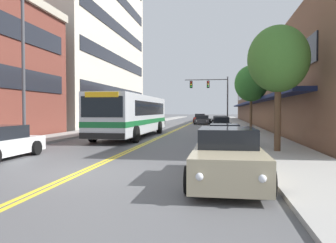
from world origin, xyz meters
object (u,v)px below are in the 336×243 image
object	(u,v)px
car_beige_parked_right_foreground	(227,156)
street_tree_right_near	(278,60)
car_black_parked_right_end	(220,121)
traffic_signal_mast	(213,91)
street_tree_right_mid	(251,84)
city_bus	(133,114)
fire_hydrant	(257,138)
car_slate_blue_parked_left_near	(140,122)
street_lamp_left_near	(28,37)
car_dark_grey_moving_lead	(203,120)
car_champagne_parked_left_far	(155,120)
car_navy_parked_right_mid	(224,136)
car_red_moving_second	(200,118)
car_charcoal_parked_right_far	(221,124)

from	to	relation	value
car_beige_parked_right_foreground	street_tree_right_near	bearing A→B (deg)	68.92
car_black_parked_right_end	street_tree_right_near	size ratio (longest dim) A/B	0.91
traffic_signal_mast	street_tree_right_mid	bearing A→B (deg)	-76.89
city_bus	fire_hydrant	world-z (taller)	city_bus
car_slate_blue_parked_left_near	street_lamp_left_near	distance (m)	20.82
city_bus	car_dark_grey_moving_lead	world-z (taller)	city_bus
car_champagne_parked_left_far	car_black_parked_right_end	bearing A→B (deg)	-18.20
city_bus	car_champagne_parked_left_far	world-z (taller)	city_bus
car_champagne_parked_left_far	traffic_signal_mast	bearing A→B (deg)	-2.68
car_dark_grey_moving_lead	street_tree_right_mid	world-z (taller)	street_tree_right_mid
city_bus	car_champagne_parked_left_far	size ratio (longest dim) A/B	2.61
car_champagne_parked_left_far	street_lamp_left_near	distance (m)	28.48
car_navy_parked_right_mid	car_red_moving_second	size ratio (longest dim) A/B	0.89
car_charcoal_parked_right_far	fire_hydrant	size ratio (longest dim) A/B	4.81
car_black_parked_right_end	car_red_moving_second	distance (m)	13.06
traffic_signal_mast	street_lamp_left_near	world-z (taller)	street_lamp_left_near
car_navy_parked_right_mid	car_dark_grey_moving_lead	size ratio (longest dim) A/B	0.91
traffic_signal_mast	car_navy_parked_right_mid	bearing A→B (deg)	-87.39
car_champagne_parked_left_far	street_lamp_left_near	size ratio (longest dim) A/B	0.52
car_navy_parked_right_mid	street_lamp_left_near	bearing A→B (deg)	-163.04
car_black_parked_right_end	traffic_signal_mast	size ratio (longest dim) A/B	0.79
car_navy_parked_right_mid	car_dark_grey_moving_lead	world-z (taller)	car_dark_grey_moving_lead
street_lamp_left_near	fire_hydrant	bearing A→B (deg)	7.26
car_charcoal_parked_right_far	street_lamp_left_near	world-z (taller)	street_lamp_left_near
street_lamp_left_near	street_tree_right_mid	bearing A→B (deg)	47.81
car_slate_blue_parked_left_near	car_champagne_parked_left_far	world-z (taller)	car_champagne_parked_left_far
traffic_signal_mast	street_tree_right_mid	distance (m)	15.15
car_beige_parked_right_foreground	street_tree_right_mid	world-z (taller)	street_tree_right_mid
street_tree_right_mid	street_lamp_left_near	bearing A→B (deg)	-132.19
car_dark_grey_moving_lead	street_lamp_left_near	xyz separation A→B (m)	(-6.88, -31.10, 4.86)
car_red_moving_second	traffic_signal_mast	bearing A→B (deg)	-78.06
car_slate_blue_parked_left_near	street_tree_right_mid	size ratio (longest dim) A/B	0.85
car_slate_blue_parked_left_near	car_dark_grey_moving_lead	bearing A→B (deg)	59.86
car_champagne_parked_left_far	car_black_parked_right_end	distance (m)	9.03
car_navy_parked_right_mid	traffic_signal_mast	bearing A→B (deg)	92.61
street_lamp_left_near	street_tree_right_near	distance (m)	11.75
car_navy_parked_right_mid	fire_hydrant	xyz separation A→B (m)	(1.52, -1.48, 0.01)
city_bus	street_tree_right_mid	xyz separation A→B (m)	(8.72, 4.79, 2.45)
car_slate_blue_parked_left_near	car_dark_grey_moving_lead	distance (m)	12.57
city_bus	street_lamp_left_near	xyz separation A→B (m)	(-3.03, -8.17, 3.79)
traffic_signal_mast	car_black_parked_right_end	bearing A→B (deg)	-68.74
car_navy_parked_right_mid	street_lamp_left_near	world-z (taller)	street_lamp_left_near
traffic_signal_mast	street_tree_right_mid	xyz separation A→B (m)	(3.43, -14.75, -0.32)
car_beige_parked_right_foreground	street_tree_right_mid	bearing A→B (deg)	82.84
car_charcoal_parked_right_far	street_tree_right_mid	distance (m)	6.38
car_champagne_parked_left_far	car_beige_parked_right_foreground	world-z (taller)	car_champagne_parked_left_far
city_bus	car_black_parked_right_end	size ratio (longest dim) A/B	2.56
car_black_parked_right_end	fire_hydrant	size ratio (longest dim) A/B	5.71
street_tree_right_near	fire_hydrant	bearing A→B (deg)	117.76
car_black_parked_right_end	car_navy_parked_right_mid	bearing A→B (deg)	-89.55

